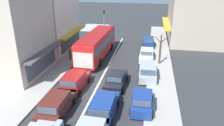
% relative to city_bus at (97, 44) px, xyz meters
% --- Properties ---
extents(ground_plane, '(140.00, 140.00, 0.00)m').
position_rel_city_bus_xyz_m(ground_plane, '(2.07, -8.05, -1.88)').
color(ground_plane, '#2D2D30').
extents(lane_centre_line, '(0.20, 28.00, 0.01)m').
position_rel_city_bus_xyz_m(lane_centre_line, '(2.07, -4.05, -1.88)').
color(lane_centre_line, silver).
rests_on(lane_centre_line, ground).
extents(sidewalk_left, '(5.20, 44.00, 0.14)m').
position_rel_city_bus_xyz_m(sidewalk_left, '(-4.73, -2.05, -1.81)').
color(sidewalk_left, '#A39E96').
rests_on(sidewalk_left, ground).
extents(kerb_right, '(2.80, 44.00, 0.12)m').
position_rel_city_bus_xyz_m(kerb_right, '(8.27, -2.05, -1.82)').
color(kerb_right, '#A39E96').
rests_on(kerb_right, ground).
extents(shopfront_corner_near, '(8.42, 7.86, 8.70)m').
position_rel_city_bus_xyz_m(shopfront_corner_near, '(-8.11, -6.52, 2.46)').
color(shopfront_corner_near, beige).
rests_on(shopfront_corner_near, ground).
extents(shopfront_mid_block, '(8.40, 8.91, 8.55)m').
position_rel_city_bus_xyz_m(shopfront_mid_block, '(-8.11, 2.24, 2.39)').
color(shopfront_mid_block, silver).
rests_on(shopfront_mid_block, ground).
extents(building_right_far, '(8.62, 11.49, 7.59)m').
position_rel_city_bus_xyz_m(building_right_far, '(13.55, 10.86, 1.91)').
color(building_right_far, '#B2A38E').
rests_on(building_right_far, ground).
extents(city_bus, '(3.01, 10.94, 3.23)m').
position_rel_city_bus_xyz_m(city_bus, '(0.00, 0.00, 0.00)').
color(city_bus, red).
rests_on(city_bus, ground).
extents(wagon_queue_far_back, '(1.94, 4.50, 1.58)m').
position_rel_city_bus_xyz_m(wagon_queue_far_back, '(0.02, -13.05, -1.14)').
color(wagon_queue_far_back, '#561E19').
rests_on(wagon_queue_far_back, ground).
extents(wagon_adjacent_lane_trail, '(1.99, 4.53, 1.58)m').
position_rel_city_bus_xyz_m(wagon_adjacent_lane_trail, '(3.73, -12.69, -1.14)').
color(wagon_adjacent_lane_trail, navy).
rests_on(wagon_adjacent_lane_trail, ground).
extents(sedan_behind_bus_near, '(2.02, 4.26, 1.47)m').
position_rel_city_bus_xyz_m(sedan_behind_bus_near, '(3.87, -7.69, -1.22)').
color(sedan_behind_bus_near, black).
rests_on(sedan_behind_bus_near, ground).
extents(wagon_behind_bus_mid, '(2.06, 4.56, 1.58)m').
position_rel_city_bus_xyz_m(wagon_behind_bus_mid, '(0.07, -8.93, -1.14)').
color(wagon_behind_bus_mid, maroon).
rests_on(wagon_behind_bus_mid, ground).
extents(parked_hatchback_kerb_front, '(1.85, 3.72, 1.54)m').
position_rel_city_bus_xyz_m(parked_hatchback_kerb_front, '(6.61, -11.22, -1.17)').
color(parked_hatchback_kerb_front, navy).
rests_on(parked_hatchback_kerb_front, ground).
extents(parked_wagon_kerb_second, '(2.06, 4.56, 1.58)m').
position_rel_city_bus_xyz_m(parked_wagon_kerb_second, '(6.86, -5.09, -1.14)').
color(parked_wagon_kerb_second, '#9EA3A8').
rests_on(parked_wagon_kerb_second, ground).
extents(parked_sedan_kerb_third, '(1.94, 4.22, 1.47)m').
position_rel_city_bus_xyz_m(parked_sedan_kerb_third, '(6.56, 0.27, -1.22)').
color(parked_sedan_kerb_third, silver).
rests_on(parked_sedan_kerb_third, ground).
extents(parked_hatchback_kerb_rear, '(1.85, 3.72, 1.54)m').
position_rel_city_bus_xyz_m(parked_hatchback_kerb_rear, '(6.60, 5.87, -1.17)').
color(parked_hatchback_kerb_rear, navy).
rests_on(parked_hatchback_kerb_rear, ground).
extents(traffic_light_downstreet, '(0.33, 0.24, 4.20)m').
position_rel_city_bus_xyz_m(traffic_light_downstreet, '(-2.00, 13.53, 0.97)').
color(traffic_light_downstreet, gray).
rests_on(traffic_light_downstreet, ground).
extents(street_tree_right, '(1.63, 1.72, 3.92)m').
position_rel_city_bus_xyz_m(street_tree_right, '(8.16, -1.13, -0.07)').
color(street_tree_right, brown).
rests_on(street_tree_right, ground).
extents(pedestrian_with_handbag_near, '(0.56, 0.54, 1.63)m').
position_rel_city_bus_xyz_m(pedestrian_with_handbag_near, '(-2.53, 2.84, -0.81)').
color(pedestrian_with_handbag_near, '#4C4742').
rests_on(pedestrian_with_handbag_near, sidewalk_left).
extents(pedestrian_browsing_midblock, '(0.50, 0.37, 1.63)m').
position_rel_city_bus_xyz_m(pedestrian_browsing_midblock, '(-3.00, -2.01, -0.81)').
color(pedestrian_browsing_midblock, '#4C4742').
rests_on(pedestrian_browsing_midblock, sidewalk_left).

